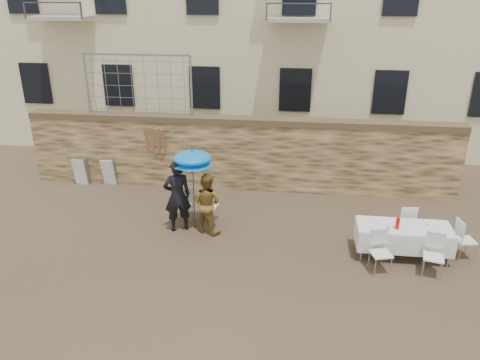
# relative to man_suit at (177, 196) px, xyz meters

# --- Properties ---
(ground) EXTENTS (80.00, 80.00, 0.00)m
(ground) POSITION_rel_man_suit_xyz_m (1.17, -2.05, -0.95)
(ground) COLOR brown
(ground) RESTS_ON ground
(stone_wall) EXTENTS (13.00, 0.50, 2.20)m
(stone_wall) POSITION_rel_man_suit_xyz_m (1.17, 2.95, 0.15)
(stone_wall) COLOR olive
(stone_wall) RESTS_ON ground
(chain_link_fence) EXTENTS (3.20, 0.06, 1.80)m
(chain_link_fence) POSITION_rel_man_suit_xyz_m (-1.83, 2.95, 2.15)
(chain_link_fence) COLOR gray
(chain_link_fence) RESTS_ON stone_wall
(man_suit) EXTENTS (0.82, 0.71, 1.89)m
(man_suit) POSITION_rel_man_suit_xyz_m (0.00, 0.00, 0.00)
(man_suit) COLOR black
(man_suit) RESTS_ON ground
(woman_dress) EXTENTS (0.94, 0.85, 1.58)m
(woman_dress) POSITION_rel_man_suit_xyz_m (0.75, 0.00, -0.16)
(woman_dress) COLOR #AE8335
(woman_dress) RESTS_ON ground
(umbrella) EXTENTS (0.99, 0.99, 1.99)m
(umbrella) POSITION_rel_man_suit_xyz_m (0.40, 0.10, 0.93)
(umbrella) COLOR #3F3F44
(umbrella) RESTS_ON ground
(couple_chair_left) EXTENTS (0.67, 0.67, 0.96)m
(couple_chair_left) POSITION_rel_man_suit_xyz_m (0.00, 0.55, -0.47)
(couple_chair_left) COLOR white
(couple_chair_left) RESTS_ON ground
(couple_chair_right) EXTENTS (0.54, 0.54, 0.96)m
(couple_chair_right) POSITION_rel_man_suit_xyz_m (0.70, 0.55, -0.47)
(couple_chair_right) COLOR white
(couple_chair_right) RESTS_ON ground
(banquet_table) EXTENTS (2.10, 0.85, 0.78)m
(banquet_table) POSITION_rel_man_suit_xyz_m (5.45, -0.60, -0.21)
(banquet_table) COLOR white
(banquet_table) RESTS_ON ground
(soda_bottle) EXTENTS (0.09, 0.09, 0.26)m
(soda_bottle) POSITION_rel_man_suit_xyz_m (5.25, -0.75, -0.04)
(soda_bottle) COLOR red
(soda_bottle) RESTS_ON banquet_table
(table_chair_front_left) EXTENTS (0.59, 0.59, 0.96)m
(table_chair_front_left) POSITION_rel_man_suit_xyz_m (4.85, -1.35, -0.47)
(table_chair_front_left) COLOR white
(table_chair_front_left) RESTS_ON ground
(table_chair_front_right) EXTENTS (0.58, 0.58, 0.96)m
(table_chair_front_right) POSITION_rel_man_suit_xyz_m (5.95, -1.35, -0.47)
(table_chair_front_right) COLOR white
(table_chair_front_right) RESTS_ON ground
(table_chair_back) EXTENTS (0.54, 0.54, 0.96)m
(table_chair_back) POSITION_rel_man_suit_xyz_m (5.65, 0.20, -0.47)
(table_chair_back) COLOR white
(table_chair_back) RESTS_ON ground
(table_chair_side) EXTENTS (0.56, 0.56, 0.96)m
(table_chair_side) POSITION_rel_man_suit_xyz_m (6.85, -0.50, -0.47)
(table_chair_side) COLOR white
(table_chair_side) RESTS_ON ground
(chair_stack_left) EXTENTS (0.46, 0.40, 0.92)m
(chair_stack_left) POSITION_rel_man_suit_xyz_m (-3.79, 2.69, -0.49)
(chair_stack_left) COLOR white
(chair_stack_left) RESTS_ON ground
(chair_stack_right) EXTENTS (0.46, 0.32, 0.92)m
(chair_stack_right) POSITION_rel_man_suit_xyz_m (-2.89, 2.69, -0.49)
(chair_stack_right) COLOR white
(chair_stack_right) RESTS_ON ground
(wood_planks) EXTENTS (0.70, 0.20, 2.00)m
(wood_planks) POSITION_rel_man_suit_xyz_m (-1.29, 2.76, 0.05)
(wood_planks) COLOR #A37749
(wood_planks) RESTS_ON ground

